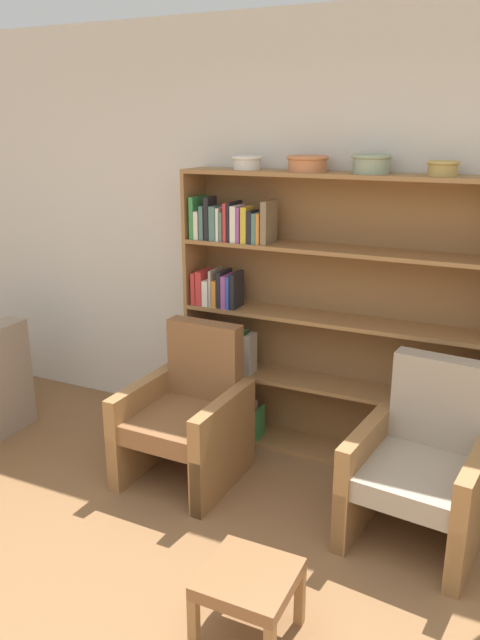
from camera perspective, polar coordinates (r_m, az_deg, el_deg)
name	(u,v)px	position (r m, az deg, el deg)	size (l,w,h in m)	color
wall_back	(357,243)	(3.98, 10.62, 6.90)	(12.00, 0.06, 2.75)	silver
bookshelf	(303,320)	(4.01, 5.80, 0.03)	(1.97, 0.30, 1.82)	olive
bowl_stoneware	(247,162)	(3.97, 0.63, 14.26)	(0.18, 0.18, 0.08)	silver
bowl_sage	(308,162)	(3.82, 6.21, 14.13)	(0.25, 0.25, 0.09)	#C67547
bowl_cream	(371,163)	(3.71, 11.93, 13.90)	(0.23, 0.23, 0.11)	gray
bowl_terracotta	(443,167)	(3.64, 18.07, 13.15)	(0.18, 0.18, 0.08)	tan
armchair_leather	(188,416)	(3.85, -4.78, -8.71)	(0.66, 0.70, 0.92)	olive
armchair_cushioned	(422,467)	(3.44, 16.26, -12.79)	(0.71, 0.75, 0.92)	olive
footstool	(249,584)	(2.79, 0.78, -23.01)	(0.37, 0.37, 0.33)	olive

